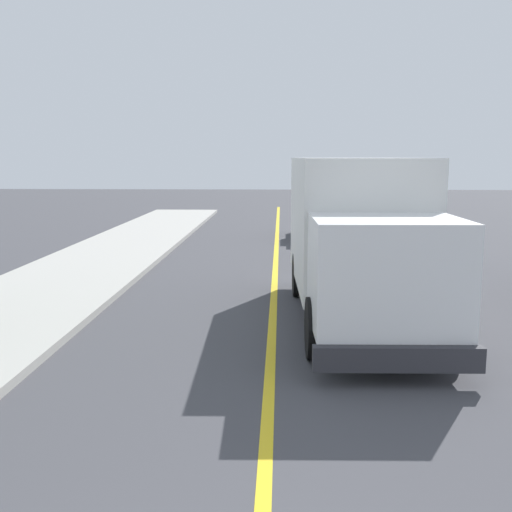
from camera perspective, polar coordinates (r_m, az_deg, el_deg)
centre_line_yellow at (r=12.57m, az=1.57°, el=-5.68°), size 0.16×56.00×0.01m
box_truck at (r=12.40m, az=9.48°, el=2.29°), size 2.60×7.25×3.20m
parked_car_near at (r=18.69m, az=9.26°, el=1.56°), size 1.91×4.44×1.67m
parked_car_mid at (r=24.85m, az=6.06°, el=3.48°), size 1.80×4.40×1.67m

